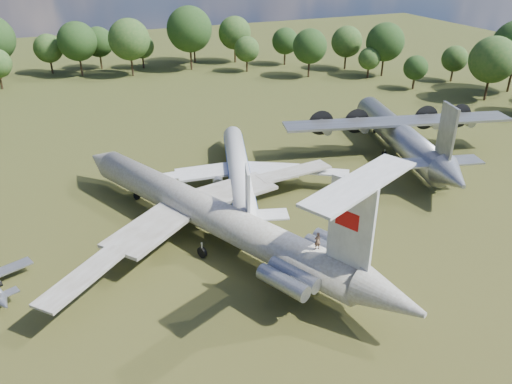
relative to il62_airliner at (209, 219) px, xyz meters
name	(u,v)px	position (x,y,z in m)	size (l,w,h in m)	color
ground	(166,238)	(-4.96, 2.15, -2.75)	(300.00, 300.00, 0.00)	#263F15
il62_airliner	(209,219)	(0.00, 0.00, 0.00)	(43.14, 56.08, 5.50)	silver
tu104_jet	(239,177)	(7.83, 10.74, -0.66)	(31.34, 41.78, 4.18)	silver
an12_transport	(399,139)	(36.63, 12.73, 0.03)	(37.80, 42.25, 5.56)	#94969B
person_on_il62	(317,241)	(6.46, -13.98, 3.67)	(0.67, 0.44, 1.85)	brown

